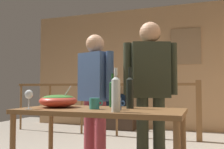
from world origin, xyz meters
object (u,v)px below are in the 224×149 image
at_px(wine_bottle_green, 113,93).
at_px(wine_bottle_clear, 116,93).
at_px(flat_screen_tv, 115,101).
at_px(mug_blue, 117,104).
at_px(wine_glass, 29,95).
at_px(wine_bottle_dark, 130,92).
at_px(mug_teal, 95,103).
at_px(serving_table, 100,118).
at_px(framed_picture, 186,46).
at_px(person_standing_right, 150,84).
at_px(tv_console, 116,120).
at_px(person_standing_left, 95,90).
at_px(stair_railing, 126,100).
at_px(salad_bowl, 58,100).

bearing_deg(wine_bottle_green, wine_bottle_clear, -67.44).
height_order(flat_screen_tv, wine_bottle_clear, wine_bottle_clear).
bearing_deg(wine_bottle_green, mug_blue, -63.57).
distance_m(wine_glass, wine_bottle_clear, 0.80).
xyz_separation_m(flat_screen_tv, wine_bottle_dark, (1.28, -3.34, 0.27)).
bearing_deg(mug_teal, serving_table, 47.25).
xyz_separation_m(framed_picture, wine_bottle_green, (-0.48, -3.56, -0.98)).
distance_m(flat_screen_tv, mug_blue, 3.71).
xyz_separation_m(flat_screen_tv, wine_glass, (0.47, -3.72, 0.24)).
bearing_deg(person_standing_right, flat_screen_tv, -85.15).
bearing_deg(framed_picture, wine_bottle_green, -97.72).
bearing_deg(serving_table, flat_screen_tv, 106.64).
bearing_deg(mug_teal, tv_console, 105.82).
relative_size(wine_bottle_clear, person_standing_left, 0.22).
bearing_deg(wine_bottle_clear, wine_bottle_green, 112.56).
distance_m(stair_railing, wine_bottle_dark, 2.73).
height_order(framed_picture, wine_bottle_dark, framed_picture).
distance_m(stair_railing, wine_bottle_green, 2.57).
bearing_deg(wine_bottle_green, tv_console, 108.22).
xyz_separation_m(serving_table, person_standing_left, (-0.33, 0.65, 0.24)).
xyz_separation_m(mug_teal, person_standing_right, (0.36, 0.69, 0.18)).
bearing_deg(flat_screen_tv, wine_glass, -82.81).
relative_size(tv_console, serving_table, 0.61).
relative_size(serving_table, wine_bottle_dark, 3.93).
bearing_deg(person_standing_right, mug_teal, 41.08).
relative_size(tv_console, wine_bottle_clear, 2.63).
bearing_deg(salad_bowl, person_standing_left, 80.32).
xyz_separation_m(wine_bottle_dark, wine_bottle_green, (-0.20, 0.10, -0.02)).
height_order(mug_blue, person_standing_right, person_standing_right).
bearing_deg(salad_bowl, stair_railing, 92.52).
xyz_separation_m(framed_picture, mug_teal, (-0.56, -3.82, -1.06)).
bearing_deg(wine_glass, wine_bottle_clear, 1.38).
relative_size(framed_picture, mug_blue, 6.72).
height_order(salad_bowl, wine_bottle_green, wine_bottle_green).
bearing_deg(serving_table, mug_teal, -132.75).
relative_size(flat_screen_tv, person_standing_left, 0.33).
bearing_deg(mug_blue, mug_teal, 179.86).
height_order(wine_glass, wine_bottle_clear, wine_bottle_clear).
xyz_separation_m(wine_bottle_green, wine_bottle_clear, (0.19, -0.46, 0.01)).
bearing_deg(stair_railing, tv_console, 121.69).
bearing_deg(salad_bowl, serving_table, -2.64).
height_order(wine_bottle_dark, wine_bottle_clear, wine_bottle_dark).
distance_m(wine_glass, wine_bottle_green, 0.77).
height_order(stair_railing, tv_console, stair_railing).
height_order(person_standing_left, person_standing_right, person_standing_right).
xyz_separation_m(stair_railing, wine_glass, (-0.01, -2.97, 0.18)).
bearing_deg(person_standing_left, wine_glass, 96.39).
height_order(framed_picture, flat_screen_tv, framed_picture).
bearing_deg(stair_railing, serving_table, -78.44).
xyz_separation_m(tv_console, flat_screen_tv, (-0.00, -0.03, 0.45)).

